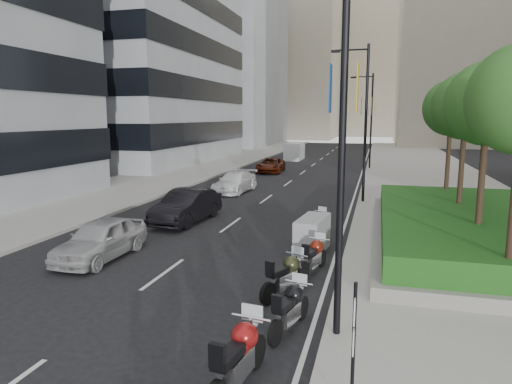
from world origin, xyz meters
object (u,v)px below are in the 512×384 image
(car_a, at_px, (101,239))
(motorcycle_1, at_px, (239,357))
(car_b, at_px, (186,206))
(lamp_post_2, at_px, (370,116))
(lamp_post_0, at_px, (336,114))
(motorcycle_4, at_px, (314,256))
(lamp_post_1, at_px, (363,116))
(motorcycle_5, at_px, (312,235))
(motorcycle_3, at_px, (286,275))
(motorcycle_6, at_px, (316,224))
(car_d, at_px, (271,165))
(car_c, at_px, (235,182))
(motorcycle_2, at_px, (290,308))
(parking_sign, at_px, (354,345))
(delivery_van, at_px, (294,152))

(car_a, bearing_deg, motorcycle_1, -40.77)
(car_b, bearing_deg, lamp_post_2, 76.94)
(lamp_post_0, height_order, car_a, lamp_post_0)
(motorcycle_4, bearing_deg, lamp_post_2, 11.81)
(lamp_post_1, xyz_separation_m, motorcycle_5, (-1.33, -10.44, -4.40))
(lamp_post_1, distance_m, motorcycle_3, 15.49)
(motorcycle_6, bearing_deg, motorcycle_4, -151.16)
(lamp_post_1, height_order, motorcycle_5, lamp_post_1)
(car_b, bearing_deg, motorcycle_1, -58.14)
(car_a, xyz_separation_m, car_d, (0.02, 26.48, -0.07))
(motorcycle_6, distance_m, car_b, 6.50)
(lamp_post_1, xyz_separation_m, car_a, (-8.52, -13.10, -4.35))
(motorcycle_3, xyz_separation_m, motorcycle_4, (0.50, 2.10, -0.03))
(motorcycle_6, relative_size, car_c, 0.43)
(motorcycle_6, height_order, car_a, car_a)
(car_d, bearing_deg, car_c, -92.45)
(car_c, xyz_separation_m, car_d, (-0.19, 11.36, -0.02))
(motorcycle_4, bearing_deg, motorcycle_5, 23.01)
(motorcycle_3, height_order, car_b, car_b)
(motorcycle_3, bearing_deg, car_d, 38.35)
(lamp_post_0, xyz_separation_m, motorcycle_3, (-1.46, 2.24, -4.47))
(lamp_post_1, height_order, car_b, lamp_post_1)
(motorcycle_1, xyz_separation_m, motorcycle_5, (0.09, 9.00, 0.02))
(car_b, relative_size, car_d, 1.01)
(motorcycle_2, height_order, motorcycle_3, motorcycle_3)
(parking_sign, bearing_deg, car_b, 123.32)
(motorcycle_4, height_order, car_b, car_b)
(motorcycle_1, relative_size, car_b, 0.51)
(motorcycle_6, bearing_deg, lamp_post_0, -148.30)
(car_d, distance_m, delivery_van, 12.66)
(lamp_post_0, distance_m, delivery_van, 44.09)
(motorcycle_4, distance_m, delivery_van, 39.45)
(motorcycle_4, xyz_separation_m, car_a, (-7.56, -0.44, 0.16))
(lamp_post_1, distance_m, delivery_van, 27.74)
(lamp_post_2, distance_m, car_b, 26.59)
(car_c, height_order, delivery_van, delivery_van)
(motorcycle_6, relative_size, car_a, 0.47)
(motorcycle_3, distance_m, motorcycle_4, 2.16)
(lamp_post_2, bearing_deg, motorcycle_6, -93.24)
(motorcycle_4, bearing_deg, motorcycle_6, 20.38)
(motorcycle_4, bearing_deg, lamp_post_0, -153.91)
(motorcycle_2, height_order, car_c, car_c)
(delivery_van, bearing_deg, motorcycle_2, -80.27)
(parking_sign, distance_m, car_b, 15.53)
(lamp_post_1, xyz_separation_m, motorcycle_6, (-1.48, -8.25, -4.50))
(lamp_post_2, relative_size, car_c, 1.93)
(lamp_post_1, bearing_deg, delivery_van, 108.29)
(motorcycle_3, xyz_separation_m, motorcycle_6, (-0.03, 6.51, -0.03))
(motorcycle_4, bearing_deg, car_c, 40.18)
(parking_sign, height_order, motorcycle_2, parking_sign)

